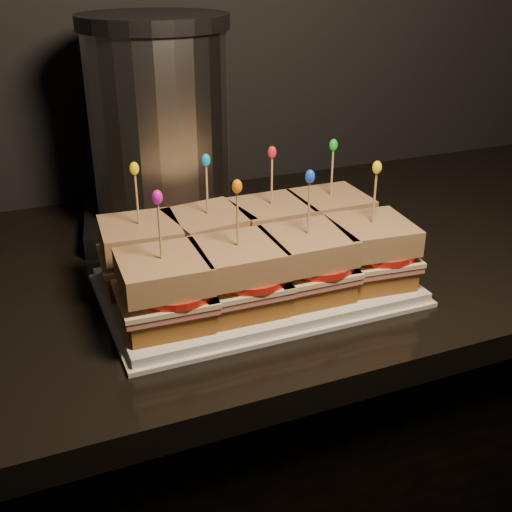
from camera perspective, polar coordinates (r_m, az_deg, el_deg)
name	(u,v)px	position (r m, az deg, el deg)	size (l,w,h in m)	color
cabinet	(389,441)	(1.39, 11.72, -15.81)	(2.51, 0.64, 0.88)	black
granite_slab	(412,234)	(1.14, 13.73, 1.91)	(2.55, 0.68, 0.04)	black
platter	(256,286)	(0.88, 0.00, -2.72)	(0.40, 0.25, 0.02)	white
platter_rim	(256,290)	(0.88, 0.00, -3.07)	(0.41, 0.26, 0.01)	white
sandwich_0_bread_bot	(143,272)	(0.88, -10.01, -1.44)	(0.10, 0.10, 0.03)	#5C3113
sandwich_0_ham	(142,261)	(0.87, -10.09, -0.41)	(0.11, 0.10, 0.01)	#CA5B5F
sandwich_0_cheese	(142,256)	(0.87, -10.13, 0.01)	(0.11, 0.11, 0.01)	beige
sandwich_0_tomato	(151,251)	(0.86, -9.30, 0.44)	(0.10, 0.10, 0.01)	red
sandwich_0_bread_top	(140,236)	(0.85, -10.27, 1.77)	(0.10, 0.10, 0.03)	brown
sandwich_0_pick	(137,202)	(0.84, -10.52, 4.72)	(0.00, 0.00, 0.09)	tan
sandwich_0_frill	(134,168)	(0.82, -10.77, 7.66)	(0.01, 0.01, 0.02)	yellow
sandwich_1_bread_bot	(209,261)	(0.90, -4.16, -0.42)	(0.10, 0.10, 0.03)	#5C3113
sandwich_1_ham	(209,249)	(0.89, -4.20, 0.60)	(0.11, 0.10, 0.01)	#CA5B5F
sandwich_1_cheese	(209,245)	(0.89, -4.21, 1.01)	(0.11, 0.11, 0.01)	beige
sandwich_1_tomato	(218,240)	(0.88, -3.37, 1.43)	(0.10, 0.10, 0.01)	red
sandwich_1_bread_top	(208,225)	(0.88, -4.27, 2.74)	(0.10, 0.10, 0.03)	brown
sandwich_1_pick	(207,193)	(0.86, -4.37, 5.64)	(0.00, 0.00, 0.09)	tan
sandwich_1_frill	(206,160)	(0.85, -4.47, 8.51)	(0.01, 0.01, 0.02)	#1292BC
sandwich_2_bread_bot	(271,250)	(0.93, 1.35, 0.55)	(0.10, 0.10, 0.03)	#5C3113
sandwich_2_ham	(271,239)	(0.92, 1.36, 1.54)	(0.11, 0.10, 0.01)	#CA5B5F
sandwich_2_cheese	(271,234)	(0.92, 1.36, 1.94)	(0.11, 0.11, 0.01)	beige
sandwich_2_tomato	(281,230)	(0.92, 2.21, 2.35)	(0.10, 0.10, 0.01)	red
sandwich_2_bread_top	(271,215)	(0.91, 1.38, 3.63)	(0.10, 0.10, 0.03)	brown
sandwich_2_pick	(272,184)	(0.89, 1.41, 6.44)	(0.00, 0.00, 0.09)	tan
sandwich_2_frill	(272,152)	(0.88, 1.44, 9.22)	(0.01, 0.01, 0.02)	red
sandwich_3_bread_bot	(328,240)	(0.97, 6.46, 1.45)	(0.10, 0.10, 0.03)	#5C3113
sandwich_3_ham	(329,229)	(0.96, 6.51, 2.41)	(0.11, 0.10, 0.01)	#CA5B5F
sandwich_3_cheese	(329,225)	(0.96, 6.53, 2.79)	(0.11, 0.11, 0.01)	beige
sandwich_3_tomato	(339,220)	(0.96, 7.36, 3.18)	(0.10, 0.10, 0.01)	red
sandwich_3_bread_top	(330,206)	(0.95, 6.62, 4.41)	(0.10, 0.10, 0.03)	brown
sandwich_3_pick	(332,176)	(0.93, 6.76, 7.11)	(0.00, 0.00, 0.09)	tan
sandwich_3_frill	(334,145)	(0.92, 6.91, 9.78)	(0.01, 0.01, 0.02)	green
sandwich_4_bread_bot	(165,312)	(0.78, -8.06, -4.91)	(0.10, 0.10, 0.03)	#5C3113
sandwich_4_ham	(164,299)	(0.77, -8.14, -3.78)	(0.11, 0.10, 0.01)	#CA5B5F
sandwich_4_cheese	(164,293)	(0.77, -8.17, -3.32)	(0.11, 0.11, 0.01)	beige
sandwich_4_tomato	(175,288)	(0.76, -7.22, -2.86)	(0.10, 0.10, 0.01)	red
sandwich_4_bread_top	(163,272)	(0.75, -8.31, -1.38)	(0.10, 0.10, 0.03)	brown
sandwich_4_pick	(160,235)	(0.73, -8.53, 1.90)	(0.00, 0.00, 0.09)	tan
sandwich_4_frill	(157,197)	(0.72, -8.76, 5.19)	(0.01, 0.01, 0.02)	#C311A0
sandwich_5_bread_bot	(239,297)	(0.80, -1.56, -3.65)	(0.10, 0.10, 0.03)	#5C3113
sandwich_5_ham	(238,284)	(0.80, -1.58, -2.54)	(0.11, 0.10, 0.01)	#CA5B5F
sandwich_5_cheese	(238,279)	(0.79, -1.58, -2.09)	(0.11, 0.11, 0.01)	beige
sandwich_5_tomato	(249,274)	(0.79, -0.62, -1.64)	(0.10, 0.10, 0.01)	red
sandwich_5_bread_top	(238,258)	(0.78, -1.61, -0.20)	(0.10, 0.10, 0.03)	brown
sandwich_5_pick	(238,222)	(0.76, -1.65, 3.00)	(0.00, 0.00, 0.09)	tan
sandwich_5_frill	(237,186)	(0.74, -1.69, 6.21)	(0.01, 0.01, 0.02)	orange
sandwich_6_bread_bot	(306,283)	(0.84, 4.47, -2.44)	(0.10, 0.10, 0.03)	#5C3113
sandwich_6_ham	(306,271)	(0.83, 4.51, -1.36)	(0.11, 0.10, 0.01)	#CA5B5F
sandwich_6_cheese	(307,266)	(0.83, 4.53, -0.93)	(0.11, 0.11, 0.01)	beige
sandwich_6_tomato	(317,262)	(0.82, 5.48, -0.49)	(0.10, 0.10, 0.01)	red
sandwich_6_bread_top	(307,246)	(0.81, 4.60, 0.90)	(0.10, 0.10, 0.03)	brown
sandwich_6_pick	(309,211)	(0.80, 4.71, 3.99)	(0.00, 0.00, 0.09)	tan
sandwich_6_frill	(310,176)	(0.78, 4.83, 7.06)	(0.01, 0.01, 0.02)	blue
sandwich_7_bread_bot	(368,271)	(0.88, 9.96, -1.31)	(0.10, 0.10, 0.03)	#5C3113
sandwich_7_ham	(369,259)	(0.87, 10.05, -0.28)	(0.11, 0.10, 0.01)	#CA5B5F
sandwich_7_cheese	(370,254)	(0.87, 10.08, 0.14)	(0.11, 0.11, 0.01)	beige
sandwich_7_tomato	(380,250)	(0.87, 11.00, 0.56)	(0.10, 0.10, 0.01)	red
sandwich_7_bread_top	(371,235)	(0.86, 10.23, 1.89)	(0.10, 0.10, 0.03)	brown
sandwich_7_pick	(374,201)	(0.84, 10.47, 4.83)	(0.00, 0.00, 0.09)	tan
sandwich_7_frill	(377,167)	(0.83, 10.71, 7.75)	(0.01, 0.01, 0.02)	yellow
appliance_base	(165,217)	(1.10, -8.05, 3.45)	(0.26, 0.22, 0.03)	#262628
appliance_body	(159,124)	(1.05, -8.58, 11.54)	(0.22, 0.22, 0.29)	silver
appliance_lid	(153,21)	(1.02, -9.17, 19.91)	(0.23, 0.23, 0.02)	#262628
appliance	(160,127)	(1.05, -8.56, 11.25)	(0.26, 0.22, 0.34)	silver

